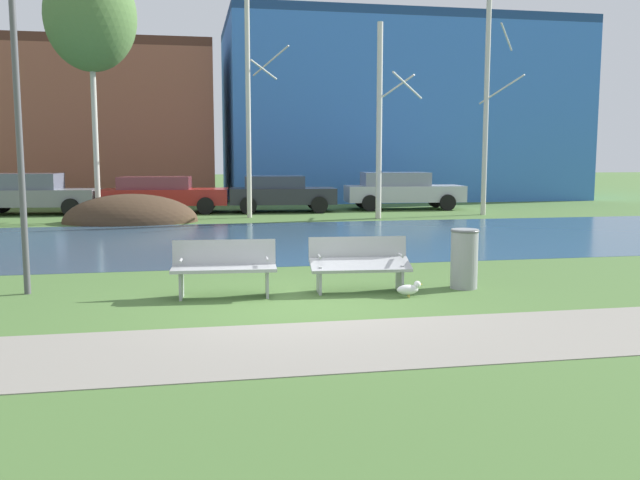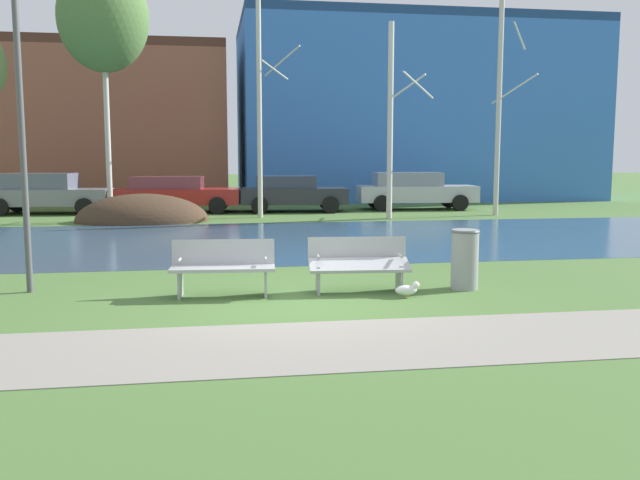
# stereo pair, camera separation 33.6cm
# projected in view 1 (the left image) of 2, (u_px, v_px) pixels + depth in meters

# --- Properties ---
(ground_plane) EXTENTS (120.00, 120.00, 0.00)m
(ground_plane) POSITION_uv_depth(u_px,v_px,m) (245.00, 231.00, 19.83)
(ground_plane) COLOR #476B33
(paved_path_strip) EXTENTS (60.00, 2.13, 0.01)m
(paved_path_strip) POSITION_uv_depth(u_px,v_px,m) (331.00, 344.00, 7.87)
(paved_path_strip) COLOR gray
(paved_path_strip) RESTS_ON ground
(river_band) EXTENTS (80.00, 8.78, 0.01)m
(river_band) POSITION_uv_depth(u_px,v_px,m) (252.00, 240.00, 17.59)
(river_band) COLOR #33516B
(river_band) RESTS_ON ground
(soil_mound) EXTENTS (4.35, 2.85, 1.86)m
(soil_mound) POSITION_uv_depth(u_px,v_px,m) (131.00, 222.00, 22.32)
(soil_mound) COLOR #423021
(soil_mound) RESTS_ON ground
(bench_left) EXTENTS (1.64, 0.68, 0.87)m
(bench_left) POSITION_uv_depth(u_px,v_px,m) (224.00, 267.00, 10.49)
(bench_left) COLOR #9EA0A3
(bench_left) RESTS_ON ground
(bench_right) EXTENTS (1.64, 0.68, 0.87)m
(bench_right) POSITION_uv_depth(u_px,v_px,m) (359.00, 263.00, 10.89)
(bench_right) COLOR #9EA0A3
(bench_right) RESTS_ON ground
(trash_bin) EXTENTS (0.47, 0.47, 0.98)m
(trash_bin) POSITION_uv_depth(u_px,v_px,m) (464.00, 258.00, 11.17)
(trash_bin) COLOR gray
(trash_bin) RESTS_ON ground
(seagull) EXTENTS (0.42, 0.15, 0.25)m
(seagull) POSITION_uv_depth(u_px,v_px,m) (409.00, 289.00, 10.49)
(seagull) COLOR white
(seagull) RESTS_ON ground
(streetlamp) EXTENTS (0.32, 0.32, 5.28)m
(streetlamp) POSITION_uv_depth(u_px,v_px,m) (15.00, 66.00, 10.32)
(streetlamp) COLOR #4C4C51
(streetlamp) RESTS_ON ground
(birch_left) EXTENTS (2.89, 2.89, 8.44)m
(birch_left) POSITION_uv_depth(u_px,v_px,m) (91.00, 17.00, 21.67)
(birch_left) COLOR #BCB7A8
(birch_left) RESTS_ON ground
(birch_center_left) EXTENTS (1.52, 2.42, 7.59)m
(birch_center_left) POSITION_uv_depth(u_px,v_px,m) (249.00, 106.00, 23.55)
(birch_center_left) COLOR beige
(birch_center_left) RESTS_ON ground
(birch_center) EXTENTS (1.60, 2.68, 6.65)m
(birch_center) POSITION_uv_depth(u_px,v_px,m) (381.00, 119.00, 23.27)
(birch_center) COLOR beige
(birch_center) RESTS_ON ground
(birch_center_right) EXTENTS (1.50, 2.27, 8.30)m
(birch_center_right) POSITION_uv_depth(u_px,v_px,m) (487.00, 99.00, 24.63)
(birch_center_right) COLOR beige
(birch_center_right) RESTS_ON ground
(parked_van_nearest_grey) EXTENTS (4.66, 2.29, 1.52)m
(parked_van_nearest_grey) POSITION_uv_depth(u_px,v_px,m) (32.00, 193.00, 25.13)
(parked_van_nearest_grey) COLOR slate
(parked_van_nearest_grey) RESTS_ON ground
(parked_sedan_second_red) EXTENTS (4.84, 2.37, 1.38)m
(parked_sedan_second_red) POSITION_uv_depth(u_px,v_px,m) (163.00, 193.00, 25.89)
(parked_sedan_second_red) COLOR maroon
(parked_sedan_second_red) RESTS_ON ground
(parked_hatch_third_dark) EXTENTS (4.18, 2.21, 1.39)m
(parked_hatch_third_dark) POSITION_uv_depth(u_px,v_px,m) (281.00, 193.00, 26.32)
(parked_hatch_third_dark) COLOR #282B30
(parked_hatch_third_dark) RESTS_ON ground
(parked_wagon_fourth_silver) EXTENTS (4.86, 2.24, 1.50)m
(parked_wagon_fourth_silver) POSITION_uv_depth(u_px,v_px,m) (402.00, 190.00, 27.59)
(parked_wagon_fourth_silver) COLOR #B2B5BC
(parked_wagon_fourth_silver) RESTS_ON ground
(building_brick_low) EXTENTS (13.58, 6.76, 7.30)m
(building_brick_low) POSITION_uv_depth(u_px,v_px,m) (66.00, 124.00, 32.05)
(building_brick_low) COLOR brown
(building_brick_low) RESTS_ON ground
(building_blue_store) EXTENTS (17.35, 9.48, 8.77)m
(building_blue_store) POSITION_uv_depth(u_px,v_px,m) (395.00, 113.00, 35.39)
(building_blue_store) COLOR #3870C6
(building_blue_store) RESTS_ON ground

